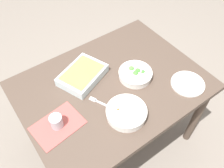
% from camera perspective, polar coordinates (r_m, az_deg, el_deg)
% --- Properties ---
extents(ground_plane, '(6.00, 6.00, 0.00)m').
position_cam_1_polar(ground_plane, '(2.19, 0.00, -12.53)').
color(ground_plane, slate).
extents(dining_table, '(1.20, 0.90, 0.74)m').
position_cam_1_polar(dining_table, '(1.64, 0.00, -2.02)').
color(dining_table, '#4C3D33').
rests_on(dining_table, ground_plane).
extents(placemat, '(0.30, 0.23, 0.00)m').
position_cam_1_polar(placemat, '(1.42, -12.87, -9.64)').
color(placemat, '#B24C47').
rests_on(placemat, dining_table).
extents(stew_bowl, '(0.24, 0.24, 0.06)m').
position_cam_1_polar(stew_bowl, '(1.40, 3.48, -6.79)').
color(stew_bowl, white).
rests_on(stew_bowl, dining_table).
extents(broccoli_bowl, '(0.23, 0.23, 0.07)m').
position_cam_1_polar(broccoli_bowl, '(1.59, 5.63, 2.44)').
color(broccoli_bowl, white).
rests_on(broccoli_bowl, dining_table).
extents(baking_dish, '(0.36, 0.32, 0.06)m').
position_cam_1_polar(baking_dish, '(1.59, -7.09, 2.23)').
color(baking_dish, silver).
rests_on(baking_dish, dining_table).
extents(drink_cup, '(0.07, 0.07, 0.08)m').
position_cam_1_polar(drink_cup, '(1.39, -13.14, -8.88)').
color(drink_cup, '#B2BCC6').
rests_on(drink_cup, dining_table).
extents(side_plate, '(0.22, 0.22, 0.01)m').
position_cam_1_polar(side_plate, '(1.64, 17.68, 0.07)').
color(side_plate, silver).
rests_on(side_plate, dining_table).
extents(spoon_by_stew, '(0.10, 0.16, 0.01)m').
position_cam_1_polar(spoon_by_stew, '(1.44, 3.15, -5.96)').
color(spoon_by_stew, silver).
rests_on(spoon_by_stew, dining_table).
extents(fork_on_table, '(0.09, 0.17, 0.01)m').
position_cam_1_polar(fork_on_table, '(1.47, -2.92, -4.47)').
color(fork_on_table, silver).
rests_on(fork_on_table, dining_table).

